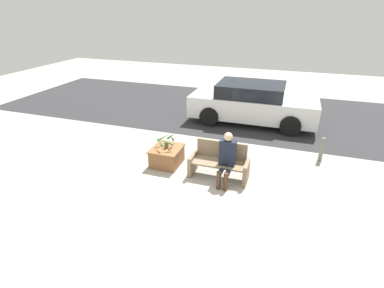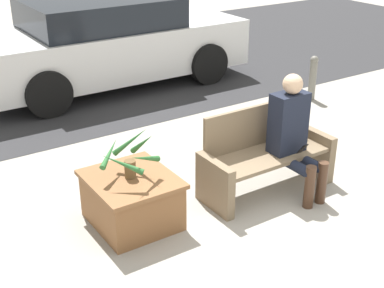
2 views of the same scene
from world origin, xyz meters
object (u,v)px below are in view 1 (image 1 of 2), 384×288
(person_seated, at_px, (227,157))
(parked_car, at_px, (252,103))
(bollard_post, at_px, (322,148))
(planter_box, at_px, (167,155))
(bench, at_px, (219,163))
(potted_plant, at_px, (166,140))

(person_seated, bearing_deg, parked_car, 90.59)
(bollard_post, bearing_deg, parked_car, 133.10)
(person_seated, distance_m, planter_box, 1.76)
(bench, relative_size, bollard_post, 2.10)
(person_seated, bearing_deg, bench, 138.16)
(potted_plant, relative_size, bollard_post, 0.85)
(bollard_post, bearing_deg, person_seated, -139.27)
(bench, bearing_deg, potted_plant, 173.64)
(planter_box, relative_size, parked_car, 0.19)
(person_seated, height_order, potted_plant, person_seated)
(bench, bearing_deg, parked_car, 87.74)
(person_seated, xyz_separation_m, potted_plant, (-1.67, 0.35, 0.03))
(person_seated, height_order, bollard_post, person_seated)
(planter_box, distance_m, bollard_post, 4.18)
(planter_box, bearing_deg, person_seated, -11.80)
(person_seated, distance_m, potted_plant, 1.70)
(potted_plant, bearing_deg, planter_box, 166.69)
(parked_car, bearing_deg, person_seated, -89.41)
(parked_car, distance_m, bollard_post, 3.31)
(parked_car, bearing_deg, bollard_post, -46.90)
(bench, xyz_separation_m, parked_car, (0.16, 4.12, 0.32))
(bench, relative_size, planter_box, 1.70)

